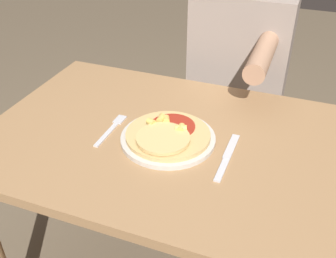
{
  "coord_description": "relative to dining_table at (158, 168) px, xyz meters",
  "views": [
    {
      "loc": [
        0.37,
        -0.89,
        1.41
      ],
      "look_at": [
        0.04,
        -0.02,
        0.78
      ],
      "focal_mm": 42.0,
      "sensor_mm": 36.0,
      "label": 1
    }
  ],
  "objects": [
    {
      "name": "fork",
      "position": [
        -0.14,
        -0.02,
        0.13
      ],
      "size": [
        0.03,
        0.18,
        0.0
      ],
      "color": "silver",
      "rests_on": "dining_table"
    },
    {
      "name": "person_diner",
      "position": [
        0.12,
        0.61,
        0.1
      ],
      "size": [
        0.39,
        0.52,
        1.21
      ],
      "color": "#2D2D38",
      "rests_on": "ground_plane"
    },
    {
      "name": "plate",
      "position": [
        0.04,
        -0.02,
        0.14
      ],
      "size": [
        0.28,
        0.28,
        0.01
      ],
      "color": "beige",
      "rests_on": "dining_table"
    },
    {
      "name": "knife",
      "position": [
        0.22,
        -0.04,
        0.13
      ],
      "size": [
        0.02,
        0.22,
        0.0
      ],
      "color": "silver",
      "rests_on": "dining_table"
    },
    {
      "name": "dining_table",
      "position": [
        0.0,
        0.0,
        0.0
      ],
      "size": [
        1.03,
        0.74,
        0.74
      ],
      "color": "#9E754C",
      "rests_on": "ground_plane"
    },
    {
      "name": "pizza",
      "position": [
        0.04,
        -0.02,
        0.15
      ],
      "size": [
        0.25,
        0.25,
        0.04
      ],
      "color": "tan",
      "rests_on": "plate"
    }
  ]
}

